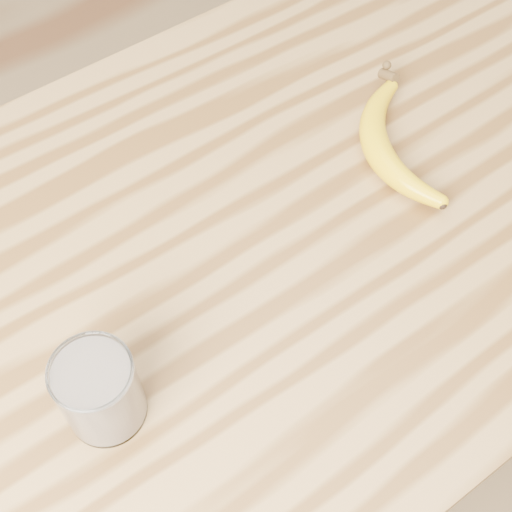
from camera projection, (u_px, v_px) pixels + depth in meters
table at (285, 264)px, 1.05m from camera, size 1.20×0.80×0.90m
smoothie_glass at (100, 391)px, 0.75m from camera, size 0.09×0.09×0.11m
banana at (376, 147)px, 0.97m from camera, size 0.24×0.34×0.04m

